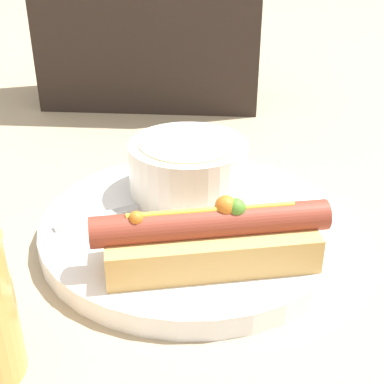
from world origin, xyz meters
The scene contains 5 objects.
ground_plane centered at (0.00, 0.00, 0.00)m, with size 4.00×4.00×0.00m, color tan.
dinner_plate centered at (0.00, 0.00, 0.01)m, with size 0.28×0.28×0.02m.
hot_dog centered at (0.02, -0.07, 0.04)m, with size 0.19×0.09×0.06m.
soup_bowl centered at (-0.01, 0.05, 0.05)m, with size 0.12×0.12×0.05m.
spoon centered at (-0.03, 0.03, 0.02)m, with size 0.13×0.09×0.01m.
Camera 1 is at (0.03, -0.42, 0.27)m, focal length 50.00 mm.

